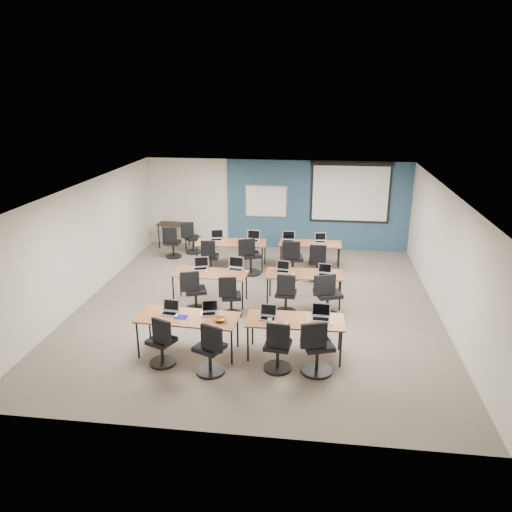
# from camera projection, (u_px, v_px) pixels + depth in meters

# --- Properties ---
(floor) EXTENTS (8.00, 9.00, 0.02)m
(floor) POSITION_uv_depth(u_px,v_px,m) (258.00, 305.00, 11.40)
(floor) COLOR #6B6354
(floor) RESTS_ON ground
(ceiling) EXTENTS (8.00, 9.00, 0.02)m
(ceiling) POSITION_uv_depth(u_px,v_px,m) (258.00, 188.00, 10.54)
(ceiling) COLOR white
(ceiling) RESTS_ON ground
(wall_back) EXTENTS (8.00, 0.04, 2.70)m
(wall_back) POSITION_uv_depth(u_px,v_px,m) (276.00, 204.00, 15.20)
(wall_back) COLOR beige
(wall_back) RESTS_ON ground
(wall_front) EXTENTS (8.00, 0.04, 2.70)m
(wall_front) POSITION_uv_depth(u_px,v_px,m) (216.00, 350.00, 6.74)
(wall_front) COLOR beige
(wall_front) RESTS_ON ground
(wall_left) EXTENTS (0.04, 9.00, 2.70)m
(wall_left) POSITION_uv_depth(u_px,v_px,m) (85.00, 242.00, 11.45)
(wall_left) COLOR beige
(wall_left) RESTS_ON ground
(wall_right) EXTENTS (0.04, 9.00, 2.70)m
(wall_right) POSITION_uv_depth(u_px,v_px,m) (446.00, 256.00, 10.48)
(wall_right) COLOR beige
(wall_right) RESTS_ON ground
(blue_accent_panel) EXTENTS (5.50, 0.04, 2.70)m
(blue_accent_panel) POSITION_uv_depth(u_px,v_px,m) (317.00, 206.00, 15.02)
(blue_accent_panel) COLOR #3D5977
(blue_accent_panel) RESTS_ON wall_back
(whiteboard) EXTENTS (1.28, 0.03, 0.98)m
(whiteboard) POSITION_uv_depth(u_px,v_px,m) (266.00, 201.00, 15.13)
(whiteboard) COLOR #B6B6B6
(whiteboard) RESTS_ON wall_back
(projector_screen) EXTENTS (2.40, 0.10, 1.82)m
(projector_screen) POSITION_uv_depth(u_px,v_px,m) (351.00, 189.00, 14.67)
(projector_screen) COLOR black
(projector_screen) RESTS_ON wall_back
(training_table_front_left) EXTENTS (1.85, 0.77, 0.73)m
(training_table_front_left) POSITION_uv_depth(u_px,v_px,m) (188.00, 319.00, 9.15)
(training_table_front_left) COLOR brown
(training_table_front_left) RESTS_ON floor
(training_table_front_right) EXTENTS (1.77, 0.74, 0.73)m
(training_table_front_right) POSITION_uv_depth(u_px,v_px,m) (295.00, 322.00, 9.04)
(training_table_front_right) COLOR brown
(training_table_front_right) RESTS_ON floor
(training_table_mid_left) EXTENTS (1.71, 0.71, 0.73)m
(training_table_mid_left) POSITION_uv_depth(u_px,v_px,m) (210.00, 275.00, 11.34)
(training_table_mid_left) COLOR #A66D41
(training_table_mid_left) RESTS_ON floor
(training_table_mid_right) EXTENTS (1.74, 0.72, 0.73)m
(training_table_mid_right) POSITION_uv_depth(u_px,v_px,m) (304.00, 275.00, 11.31)
(training_table_mid_right) COLOR #985A35
(training_table_mid_right) RESTS_ON floor
(training_table_back_left) EXTENTS (1.90, 0.79, 0.73)m
(training_table_back_left) POSITION_uv_depth(u_px,v_px,m) (231.00, 243.00, 13.60)
(training_table_back_left) COLOR olive
(training_table_back_left) RESTS_ON floor
(training_table_back_right) EXTENTS (1.67, 0.70, 0.73)m
(training_table_back_right) POSITION_uv_depth(u_px,v_px,m) (310.00, 245.00, 13.53)
(training_table_back_right) COLOR #9F642C
(training_table_back_right) RESTS_ON floor
(laptop_0) EXTENTS (0.31, 0.26, 0.24)m
(laptop_0) POSITION_uv_depth(u_px,v_px,m) (170.00, 310.00, 9.27)
(laptop_0) COLOR #A9A9B6
(laptop_0) RESTS_ON training_table_front_left
(mouse_0) EXTENTS (0.07, 0.10, 0.03)m
(mouse_0) POSITION_uv_depth(u_px,v_px,m) (176.00, 316.00, 9.16)
(mouse_0) COLOR white
(mouse_0) RESTS_ON training_table_front_left
(task_chair_0) EXTENTS (0.51, 0.47, 0.96)m
(task_chair_0) POSITION_uv_depth(u_px,v_px,m) (162.00, 346.00, 8.80)
(task_chair_0) COLOR black
(task_chair_0) RESTS_ON floor
(laptop_1) EXTENTS (0.30, 0.25, 0.23)m
(laptop_1) POSITION_uv_depth(u_px,v_px,m) (209.00, 311.00, 9.26)
(laptop_1) COLOR #A8A8B4
(laptop_1) RESTS_ON training_table_front_left
(mouse_1) EXTENTS (0.08, 0.11, 0.03)m
(mouse_1) POSITION_uv_depth(u_px,v_px,m) (223.00, 320.00, 8.99)
(mouse_1) COLOR white
(mouse_1) RESTS_ON training_table_front_left
(task_chair_1) EXTENTS (0.54, 0.51, 0.99)m
(task_chair_1) POSITION_uv_depth(u_px,v_px,m) (210.00, 353.00, 8.53)
(task_chair_1) COLOR black
(task_chair_1) RESTS_ON floor
(laptop_2) EXTENTS (0.31, 0.26, 0.23)m
(laptop_2) POSITION_uv_depth(u_px,v_px,m) (268.00, 315.00, 9.08)
(laptop_2) COLOR silver
(laptop_2) RESTS_ON training_table_front_right
(mouse_2) EXTENTS (0.09, 0.11, 0.03)m
(mouse_2) POSITION_uv_depth(u_px,v_px,m) (286.00, 324.00, 8.83)
(mouse_2) COLOR white
(mouse_2) RESTS_ON training_table_front_right
(task_chair_2) EXTENTS (0.49, 0.49, 0.98)m
(task_chair_2) POSITION_uv_depth(u_px,v_px,m) (278.00, 350.00, 8.63)
(task_chair_2) COLOR black
(task_chair_2) RESTS_ON floor
(laptop_3) EXTENTS (0.34, 0.29, 0.26)m
(laptop_3) POSITION_uv_depth(u_px,v_px,m) (321.00, 315.00, 9.06)
(laptop_3) COLOR #B2B2B7
(laptop_3) RESTS_ON training_table_front_right
(mouse_3) EXTENTS (0.08, 0.11, 0.03)m
(mouse_3) POSITION_uv_depth(u_px,v_px,m) (332.00, 324.00, 8.84)
(mouse_3) COLOR white
(mouse_3) RESTS_ON training_table_front_right
(task_chair_3) EXTENTS (0.57, 0.56, 1.03)m
(task_chair_3) POSITION_uv_depth(u_px,v_px,m) (316.00, 351.00, 8.54)
(task_chair_3) COLOR black
(task_chair_3) RESTS_ON floor
(laptop_4) EXTENTS (0.34, 0.29, 0.26)m
(laptop_4) POSITION_uv_depth(u_px,v_px,m) (201.00, 266.00, 11.57)
(laptop_4) COLOR #BDBDBE
(laptop_4) RESTS_ON training_table_mid_left
(mouse_4) EXTENTS (0.08, 0.11, 0.03)m
(mouse_4) POSITION_uv_depth(u_px,v_px,m) (206.00, 271.00, 11.41)
(mouse_4) COLOR white
(mouse_4) RESTS_ON training_table_mid_left
(task_chair_4) EXTENTS (0.53, 0.51, 0.99)m
(task_chair_4) POSITION_uv_depth(u_px,v_px,m) (194.00, 295.00, 10.95)
(task_chair_4) COLOR black
(task_chair_4) RESTS_ON floor
(laptop_5) EXTENTS (0.36, 0.30, 0.27)m
(laptop_5) POSITION_uv_depth(u_px,v_px,m) (236.00, 266.00, 11.53)
(laptop_5) COLOR #BEBEBE
(laptop_5) RESTS_ON training_table_mid_left
(mouse_5) EXTENTS (0.07, 0.10, 0.03)m
(mouse_5) POSITION_uv_depth(u_px,v_px,m) (247.00, 272.00, 11.36)
(mouse_5) COLOR white
(mouse_5) RESTS_ON training_table_mid_left
(task_chair_5) EXTENTS (0.47, 0.47, 0.95)m
(task_chair_5) POSITION_uv_depth(u_px,v_px,m) (230.00, 300.00, 10.72)
(task_chair_5) COLOR black
(task_chair_5) RESTS_ON floor
(laptop_6) EXTENTS (0.30, 0.26, 0.23)m
(laptop_6) POSITION_uv_depth(u_px,v_px,m) (283.00, 269.00, 11.40)
(laptop_6) COLOR #ABABAB
(laptop_6) RESTS_ON training_table_mid_right
(mouse_6) EXTENTS (0.09, 0.11, 0.03)m
(mouse_6) POSITION_uv_depth(u_px,v_px,m) (293.00, 274.00, 11.23)
(mouse_6) COLOR white
(mouse_6) RESTS_ON training_table_mid_right
(task_chair_6) EXTENTS (0.48, 0.48, 0.97)m
(task_chair_6) POSITION_uv_depth(u_px,v_px,m) (286.00, 297.00, 10.82)
(task_chair_6) COLOR black
(task_chair_6) RESTS_ON floor
(laptop_7) EXTENTS (0.30, 0.26, 0.23)m
(laptop_7) POSITION_uv_depth(u_px,v_px,m) (325.00, 272.00, 11.20)
(laptop_7) COLOR #AFB0B8
(laptop_7) RESTS_ON training_table_mid_right
(mouse_7) EXTENTS (0.07, 0.11, 0.04)m
(mouse_7) POSITION_uv_depth(u_px,v_px,m) (332.00, 276.00, 11.12)
(mouse_7) COLOR white
(mouse_7) RESTS_ON training_table_mid_right
(task_chair_7) EXTENTS (0.61, 0.58, 1.05)m
(task_chair_7) POSITION_uv_depth(u_px,v_px,m) (327.00, 299.00, 10.61)
(task_chair_7) COLOR black
(task_chair_7) RESTS_ON floor
(laptop_8) EXTENTS (0.35, 0.29, 0.26)m
(laptop_8) POSITION_uv_depth(u_px,v_px,m) (217.00, 237.00, 13.79)
(laptop_8) COLOR silver
(laptop_8) RESTS_ON training_table_back_left
(mouse_8) EXTENTS (0.08, 0.10, 0.03)m
(mouse_8) POSITION_uv_depth(u_px,v_px,m) (223.00, 240.00, 13.69)
(mouse_8) COLOR white
(mouse_8) RESTS_ON training_table_back_left
(task_chair_8) EXTENTS (0.46, 0.46, 0.95)m
(task_chair_8) POSITION_uv_depth(u_px,v_px,m) (210.00, 259.00, 13.25)
(task_chair_8) COLOR black
(task_chair_8) RESTS_ON floor
(laptop_9) EXTENTS (0.36, 0.31, 0.27)m
(laptop_9) POSITION_uv_depth(u_px,v_px,m) (253.00, 238.00, 13.70)
(laptop_9) COLOR #B5B5B5
(laptop_9) RESTS_ON training_table_back_left
(mouse_9) EXTENTS (0.08, 0.11, 0.04)m
(mouse_9) POSITION_uv_depth(u_px,v_px,m) (258.00, 241.00, 13.60)
(mouse_9) COLOR white
(mouse_9) RESTS_ON training_table_back_left
(task_chair_9) EXTENTS (0.57, 0.54, 1.02)m
(task_chair_9) POSITION_uv_depth(u_px,v_px,m) (250.00, 259.00, 13.17)
(task_chair_9) COLOR black
(task_chair_9) RESTS_ON floor
(laptop_10) EXTENTS (0.35, 0.30, 0.26)m
(laptop_10) POSITION_uv_depth(u_px,v_px,m) (288.00, 239.00, 13.66)
(laptop_10) COLOR #B2B2BC
(laptop_10) RESTS_ON training_table_back_right
(mouse_10) EXTENTS (0.09, 0.12, 0.04)m
(mouse_10) POSITION_uv_depth(u_px,v_px,m) (299.00, 243.00, 13.42)
(mouse_10) COLOR white
(mouse_10) RESTS_ON training_table_back_right
(task_chair_10) EXTENTS (0.56, 0.56, 1.04)m
(task_chair_10) POSITION_uv_depth(u_px,v_px,m) (292.00, 262.00, 12.90)
(task_chair_10) COLOR black
(task_chair_10) RESTS_ON floor
(laptop_11) EXTENTS (0.31, 0.27, 0.24)m
(laptop_11) POSITION_uv_depth(u_px,v_px,m) (320.00, 240.00, 13.59)
(laptop_11) COLOR #B3B4BF
(laptop_11) RESTS_ON training_table_back_right
(mouse_11) EXTENTS (0.08, 0.10, 0.03)m
(mouse_11) POSITION_uv_depth(u_px,v_px,m) (334.00, 245.00, 13.26)
(mouse_11) COLOR white
(mouse_11) RESTS_ON training_table_back_right
(task_chair_11) EXTENTS (0.51, 0.51, 0.99)m
(task_chair_11) POSITION_uv_depth(u_px,v_px,m) (317.00, 265.00, 12.78)
(task_chair_11) COLOR black
(task_chair_11) RESTS_ON floor
(blue_mousepad) EXTENTS (0.23, 0.20, 0.01)m
(blue_mousepad) POSITION_uv_depth(u_px,v_px,m) (181.00, 317.00, 9.12)
(blue_mousepad) COLOR #0C1092
(blue_mousepad) RESTS_ON training_table_front_left
(snack_bowl) EXTENTS (0.28, 0.28, 0.06)m
(snack_bowl) POSITION_uv_depth(u_px,v_px,m) (220.00, 319.00, 8.97)
(snack_bowl) COLOR brown
(snack_bowl) RESTS_ON training_table_front_left
(snack_plate) EXTENTS (0.20, 0.20, 0.01)m
(snack_plate) POSITION_uv_depth(u_px,v_px,m) (272.00, 325.00, 8.82)
(snack_plate) COLOR white
(snack_plate) RESTS_ON training_table_front_right
(coffee_cup) EXTENTS (0.08, 0.08, 0.06)m
(coffee_cup) POSITION_uv_depth(u_px,v_px,m) (270.00, 321.00, 8.88)
(coffee_cup) COLOR white
(coffee_cup) RESTS_ON snack_plate
(utility_table) EXTENTS (0.96, 0.54, 0.75)m
(utility_table) POSITION_uv_depth(u_px,v_px,m) (174.00, 226.00, 15.40)
(utility_table) COLOR black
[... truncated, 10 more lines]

